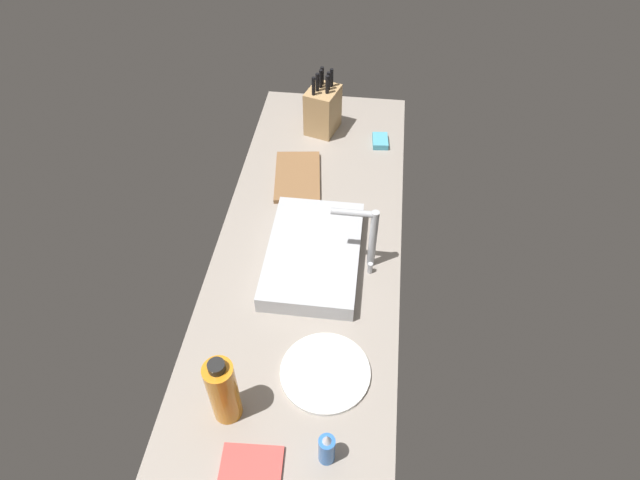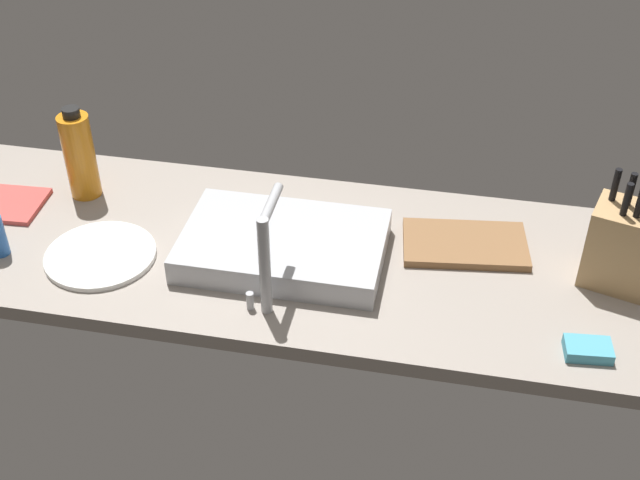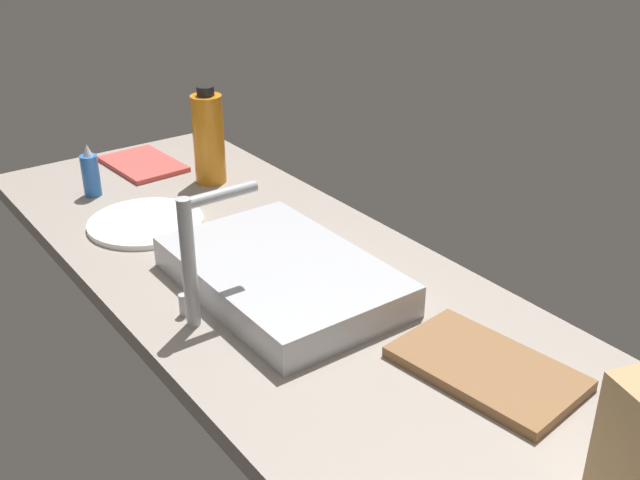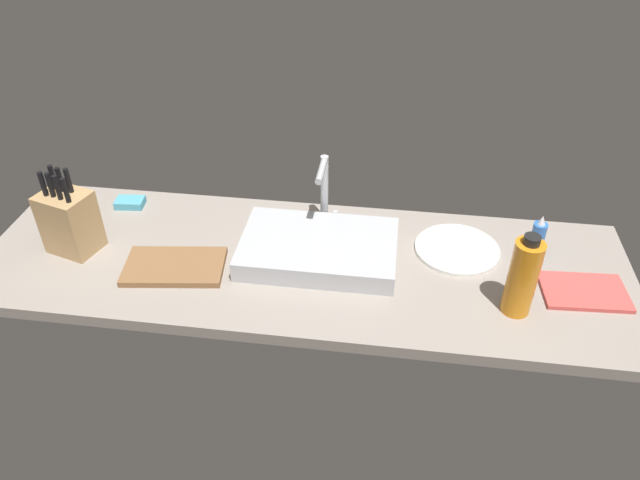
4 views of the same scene
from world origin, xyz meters
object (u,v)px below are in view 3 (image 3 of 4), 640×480
at_px(faucet, 197,248).
at_px(dinner_plate, 146,223).
at_px(soap_bottle, 91,174).
at_px(cutting_board, 486,368).
at_px(dish_towel, 143,164).
at_px(water_bottle, 209,138).
at_px(sink_basin, 281,275).

relative_size(faucet, dinner_plate, 0.93).
relative_size(soap_bottle, dinner_plate, 0.51).
distance_m(cutting_board, dish_towel, 1.13).
relative_size(water_bottle, dish_towel, 1.06).
bearing_deg(cutting_board, water_bottle, -2.46).
xyz_separation_m(faucet, soap_bottle, (0.63, -0.05, -0.08)).
xyz_separation_m(faucet, cutting_board, (-0.39, -0.28, -0.13)).
bearing_deg(dinner_plate, water_bottle, -59.77).
distance_m(soap_bottle, dinner_plate, 0.23).
xyz_separation_m(sink_basin, soap_bottle, (0.62, 0.11, 0.02)).
relative_size(soap_bottle, dish_towel, 0.56).
relative_size(water_bottle, dinner_plate, 0.96).
distance_m(cutting_board, soap_bottle, 1.04).
bearing_deg(cutting_board, soap_bottle, 12.43).
height_order(faucet, soap_bottle, faucet).
bearing_deg(faucet, soap_bottle, -4.77).
distance_m(faucet, dish_towel, 0.78).
bearing_deg(faucet, cutting_board, -144.52).
bearing_deg(dinner_plate, cutting_board, -166.17).
relative_size(faucet, soap_bottle, 1.83).
height_order(sink_basin, faucet, faucet).
distance_m(sink_basin, water_bottle, 0.56).
distance_m(water_bottle, dinner_plate, 0.29).
height_order(faucet, dish_towel, faucet).
bearing_deg(dish_towel, water_bottle, -154.55).
relative_size(sink_basin, faucet, 1.94).
relative_size(soap_bottle, water_bottle, 0.53).
height_order(sink_basin, dish_towel, sink_basin).
bearing_deg(soap_bottle, sink_basin, -169.75).
xyz_separation_m(sink_basin, dinner_plate, (0.40, 0.08, -0.02)).
bearing_deg(dinner_plate, faucet, 168.59).
height_order(faucet, dinner_plate, faucet).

